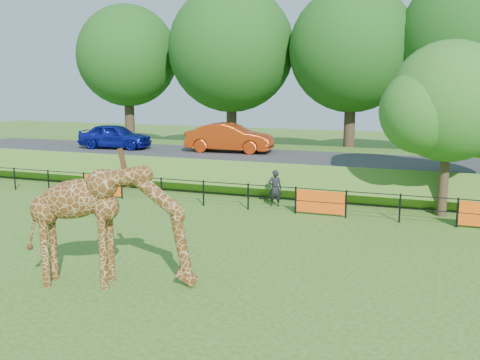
{
  "coord_description": "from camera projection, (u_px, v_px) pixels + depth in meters",
  "views": [
    {
      "loc": [
        6.94,
        -12.3,
        5.26
      ],
      "look_at": [
        1.05,
        4.08,
        2.0
      ],
      "focal_mm": 40.0,
      "sensor_mm": 36.0,
      "label": 1
    }
  ],
  "objects": [
    {
      "name": "ground",
      "position": [
        154.0,
        275.0,
        14.65
      ],
      "size": [
        90.0,
        90.0,
        0.0
      ],
      "primitive_type": "plane",
      "color": "#285D17",
      "rests_on": "ground"
    },
    {
      "name": "giraffe",
      "position": [
        111.0,
        225.0,
        13.68
      ],
      "size": [
        4.52,
        1.93,
        3.19
      ],
      "primitive_type": null,
      "rotation": [
        0.0,
        0.0,
        0.26
      ],
      "color": "#583112",
      "rests_on": "ground"
    },
    {
      "name": "perimeter_fence",
      "position": [
        248.0,
        197.0,
        21.95
      ],
      "size": [
        28.07,
        0.1,
        1.1
      ],
      "primitive_type": null,
      "color": "black",
      "rests_on": "ground"
    },
    {
      "name": "embankment",
      "position": [
        293.0,
        167.0,
        28.87
      ],
      "size": [
        40.0,
        9.0,
        1.3
      ],
      "primitive_type": "cube",
      "color": "#285D17",
      "rests_on": "ground"
    },
    {
      "name": "road",
      "position": [
        286.0,
        158.0,
        27.35
      ],
      "size": [
        40.0,
        5.0,
        0.12
      ],
      "primitive_type": "cube",
      "color": "#2F2F31",
      "rests_on": "embankment"
    },
    {
      "name": "car_blue",
      "position": [
        115.0,
        136.0,
        30.45
      ],
      "size": [
        4.26,
        2.0,
        1.41
      ],
      "primitive_type": "imported",
      "rotation": [
        0.0,
        0.0,
        1.65
      ],
      "color": "#131B9E",
      "rests_on": "road"
    },
    {
      "name": "car_red",
      "position": [
        230.0,
        138.0,
        28.9
      ],
      "size": [
        4.78,
        1.93,
        1.54
      ],
      "primitive_type": "imported",
      "rotation": [
        0.0,
        0.0,
        1.63
      ],
      "color": "#BE360D",
      "rests_on": "road"
    },
    {
      "name": "visitor",
      "position": [
        275.0,
        188.0,
        22.53
      ],
      "size": [
        0.64,
        0.51,
        1.56
      ],
      "primitive_type": "imported",
      "rotation": [
        0.0,
        0.0,
        3.4
      ],
      "color": "black",
      "rests_on": "ground"
    },
    {
      "name": "tree_east",
      "position": [
        452.0,
        106.0,
        20.25
      ],
      "size": [
        5.4,
        4.71,
        6.76
      ],
      "color": "#372818",
      "rests_on": "ground"
    },
    {
      "name": "bg_tree_line",
      "position": [
        351.0,
        48.0,
        33.05
      ],
      "size": [
        37.3,
        8.8,
        11.82
      ],
      "color": "#372818",
      "rests_on": "ground"
    }
  ]
}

